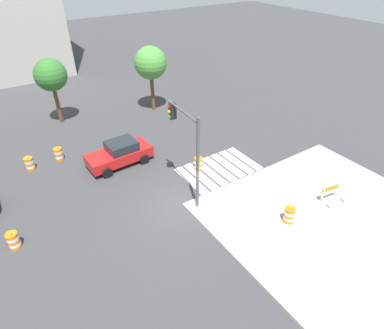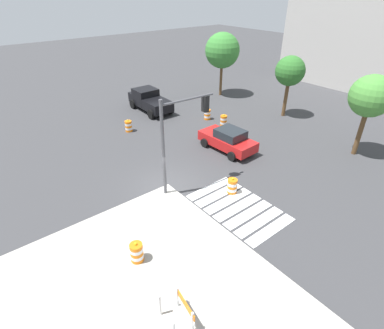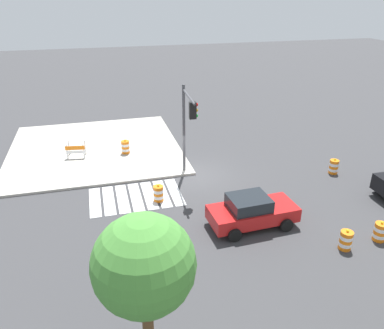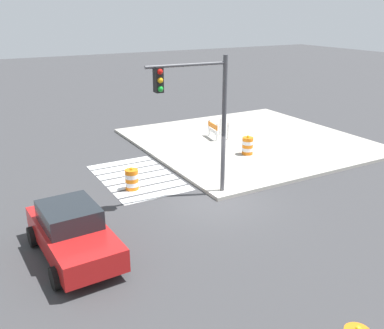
% 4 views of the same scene
% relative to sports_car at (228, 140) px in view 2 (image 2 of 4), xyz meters
% --- Properties ---
extents(ground_plane, '(120.00, 120.00, 0.00)m').
position_rel_sports_car_xyz_m(ground_plane, '(1.16, -6.04, -0.81)').
color(ground_plane, '#38383A').
extents(sidewalk_corner, '(12.00, 12.00, 0.15)m').
position_rel_sports_car_xyz_m(sidewalk_corner, '(7.16, -12.04, -0.74)').
color(sidewalk_corner, '#ADA89E').
rests_on(sidewalk_corner, ground).
extents(crosswalk_stripes, '(5.10, 3.20, 0.02)m').
position_rel_sports_car_xyz_m(crosswalk_stripes, '(5.16, -4.24, -0.80)').
color(crosswalk_stripes, silver).
rests_on(crosswalk_stripes, ground).
extents(sports_car, '(4.38, 2.29, 1.63)m').
position_rel_sports_car_xyz_m(sports_car, '(0.00, 0.00, 0.00)').
color(sports_car, red).
rests_on(sports_car, ground).
extents(pickup_truck, '(5.18, 2.42, 1.92)m').
position_rel_sports_car_xyz_m(pickup_truck, '(-10.50, -0.14, 0.16)').
color(pickup_truck, black).
rests_on(pickup_truck, ground).
extents(traffic_barrel_near_corner, '(0.56, 0.56, 1.02)m').
position_rel_sports_car_xyz_m(traffic_barrel_near_corner, '(-7.35, -4.06, -0.36)').
color(traffic_barrel_near_corner, orange).
rests_on(traffic_barrel_near_corner, ground).
extents(traffic_barrel_crosswalk_end, '(0.56, 0.56, 1.02)m').
position_rel_sports_car_xyz_m(traffic_barrel_crosswalk_end, '(-5.28, 2.66, -0.36)').
color(traffic_barrel_crosswalk_end, orange).
rests_on(traffic_barrel_crosswalk_end, ground).
extents(traffic_barrel_median_near, '(0.56, 0.56, 1.02)m').
position_rel_sports_car_xyz_m(traffic_barrel_median_near, '(3.99, -3.53, -0.36)').
color(traffic_barrel_median_near, orange).
rests_on(traffic_barrel_median_near, ground).
extents(traffic_barrel_median_far, '(0.56, 0.56, 1.02)m').
position_rel_sports_car_xyz_m(traffic_barrel_median_far, '(-3.36, 2.81, -0.36)').
color(traffic_barrel_median_far, orange).
rests_on(traffic_barrel_median_far, ground).
extents(traffic_barrel_on_sidewalk, '(0.56, 0.56, 1.02)m').
position_rel_sports_car_xyz_m(traffic_barrel_on_sidewalk, '(5.09, -10.37, -0.21)').
color(traffic_barrel_on_sidewalk, orange).
rests_on(traffic_barrel_on_sidewalk, sidewalk_corner).
extents(construction_barricade, '(1.34, 0.96, 1.00)m').
position_rel_sports_car_xyz_m(construction_barricade, '(8.44, -10.52, -0.09)').
color(construction_barricade, silver).
rests_on(construction_barricade, sidewalk_corner).
extents(traffic_light_pole, '(0.48, 3.29, 5.50)m').
position_rel_sports_car_xyz_m(traffic_light_pole, '(1.82, -5.51, 3.10)').
color(traffic_light_pole, '#4C4C51').
rests_on(traffic_light_pole, sidewalk_corner).
extents(street_tree_streetside_near, '(2.74, 2.74, 5.58)m').
position_rel_sports_car_xyz_m(street_tree_streetside_near, '(6.06, 6.62, 3.36)').
color(street_tree_streetside_near, brown).
rests_on(street_tree_streetside_near, ground).
extents(street_tree_streetside_mid, '(2.52, 2.52, 5.30)m').
position_rel_sports_car_xyz_m(street_tree_streetside_mid, '(-1.61, 8.70, 3.18)').
color(street_tree_streetside_mid, brown).
rests_on(street_tree_streetside_mid, ground).
extents(street_tree_streetside_far, '(3.51, 3.51, 6.37)m').
position_rel_sports_car_xyz_m(street_tree_streetside_far, '(-9.64, 8.33, 3.78)').
color(street_tree_streetside_far, brown).
rests_on(street_tree_streetside_far, ground).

